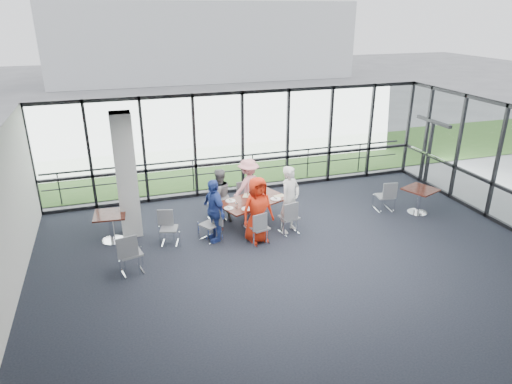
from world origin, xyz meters
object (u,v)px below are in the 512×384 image
object	(u,v)px
structural_column	(126,176)
diner_far_right	(249,187)
main_table	(253,205)
chair_main_nl	(259,228)
diner_near_left	(257,210)
chair_main_nr	(289,217)
side_table_right	(420,193)
side_table_left	(110,219)
chair_main_end	(210,224)
chair_spare_la	(130,253)
diner_near_right	(290,199)
diner_far_left	(219,196)
diner_end	(214,210)
chair_spare_r	(384,196)
chair_spare_lb	(169,229)
chair_main_fl	(217,205)
chair_main_fr	(244,198)

from	to	relation	value
structural_column	diner_far_right	world-z (taller)	structural_column
main_table	chair_main_nl	xyz separation A→B (m)	(-0.13, -0.99, -0.19)
diner_near_left	chair_main_nr	world-z (taller)	diner_near_left
side_table_right	diner_far_right	distance (m)	4.86
diner_near_left	chair_main_nr	size ratio (longest dim) A/B	1.90
side_table_left	chair_main_end	xyz separation A→B (m)	(2.37, -0.71, -0.18)
chair_main_nr	chair_main_end	bearing A→B (deg)	163.27
main_table	structural_column	bearing A→B (deg)	148.72
chair_spare_la	diner_near_right	bearing A→B (deg)	-1.31
chair_spare_la	chair_main_nr	bearing A→B (deg)	-2.72
diner_far_left	chair_main_nr	world-z (taller)	diner_far_left
diner_end	chair_main_end	xyz separation A→B (m)	(-0.11, 0.02, -0.38)
side_table_right	chair_spare_r	bearing A→B (deg)	151.29
chair_main_nl	chair_spare_lb	world-z (taller)	chair_main_nl
chair_spare_r	chair_main_fl	bearing A→B (deg)	178.04
chair_main_nr	side_table_right	bearing A→B (deg)	-9.72
chair_main_end	chair_main_nl	bearing A→B (deg)	33.46
diner_near_right	chair_spare_r	world-z (taller)	diner_near_right
chair_spare_la	chair_main_fr	bearing A→B (deg)	22.88
side_table_right	chair_main_nr	xyz separation A→B (m)	(-3.99, -0.02, -0.17)
structural_column	main_table	bearing A→B (deg)	-9.65
chair_main_fl	diner_far_right	bearing A→B (deg)	-179.67
side_table_left	chair_spare_lb	xyz separation A→B (m)	(1.36, -0.60, -0.20)
side_table_right	chair_spare_la	size ratio (longest dim) A/B	1.08
main_table	chair_spare_r	bearing A→B (deg)	-24.62
diner_near_left	structural_column	bearing A→B (deg)	144.95
side_table_left	diner_far_left	distance (m)	2.86
chair_main_fl	chair_main_end	world-z (taller)	chair_main_fl
diner_far_left	chair_main_fl	xyz separation A→B (m)	(-0.04, 0.16, -0.31)
diner_near_left	diner_far_left	xyz separation A→B (m)	(-0.65, 1.37, -0.09)
diner_near_left	chair_spare_r	xyz separation A→B (m)	(4.06, 0.65, -0.40)
structural_column	chair_spare_la	distance (m)	2.25
structural_column	diner_far_left	world-z (taller)	structural_column
diner_end	chair_main_nl	bearing A→B (deg)	47.76
diner_far_right	main_table	bearing A→B (deg)	56.29
diner_near_left	chair_spare_la	size ratio (longest dim) A/B	1.77
side_table_right	chair_spare_la	bearing A→B (deg)	-174.68
structural_column	diner_near_left	size ratio (longest dim) A/B	1.88
diner_near_left	chair_main_end	size ratio (longest dim) A/B	1.97
side_table_left	chair_main_nr	distance (m)	4.51
chair_main_fl	chair_spare_la	distance (m)	3.21
chair_main_nr	chair_spare_la	world-z (taller)	chair_spare_la
diner_near_left	diner_far_left	distance (m)	1.52
side_table_left	diner_far_right	xyz separation A→B (m)	(3.78, 0.58, 0.20)
side_table_right	chair_main_nl	size ratio (longest dim) A/B	1.21
chair_spare_r	chair_main_fr	bearing A→B (deg)	171.90
chair_main_fl	chair_main_fr	distance (m)	0.90
structural_column	chair_spare_la	world-z (taller)	structural_column
diner_far_right	chair_spare_lb	world-z (taller)	diner_far_right
diner_near_left	chair_main_fl	size ratio (longest dim) A/B	1.88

